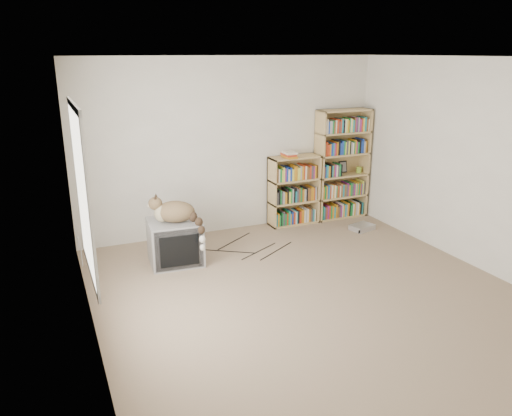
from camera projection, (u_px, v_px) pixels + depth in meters
name	position (u px, v px, depth m)	size (l,w,h in m)	color
floor	(317.00, 301.00, 5.34)	(4.50, 5.00, 0.01)	#9C8569
wall_back	(232.00, 146.00, 7.15)	(4.50, 0.02, 2.50)	white
wall_left	(86.00, 217.00, 4.11)	(0.02, 5.00, 2.50)	white
wall_right	(488.00, 168.00, 5.83)	(0.02, 5.00, 2.50)	white
ceiling	(327.00, 57.00, 4.59)	(4.50, 5.00, 0.02)	white
window	(83.00, 193.00, 4.25)	(0.02, 1.22, 1.52)	white
crt_tv	(175.00, 242.00, 6.24)	(0.68, 0.63, 0.55)	gray
cat	(179.00, 215.00, 6.05)	(0.66, 0.69, 0.58)	#392317
bookcase_tall	(341.00, 167.00, 7.84)	(0.86, 0.30, 1.71)	#A78A53
bookcase_short	(293.00, 193.00, 7.61)	(0.77, 0.30, 1.06)	#A78A53
book_stack	(289.00, 155.00, 7.34)	(0.20, 0.27, 0.09)	#B53418
green_mug	(358.00, 170.00, 7.96)	(0.08, 0.08, 0.09)	#83AD31
framed_print	(343.00, 167.00, 7.95)	(0.14, 0.01, 0.19)	black
dvd_player	(362.00, 227.00, 7.45)	(0.34, 0.24, 0.08)	silver
wall_outlet	(78.00, 242.00, 6.10)	(0.01, 0.08, 0.13)	silver
floor_cables	(245.00, 247.00, 6.78)	(1.20, 0.70, 0.01)	black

